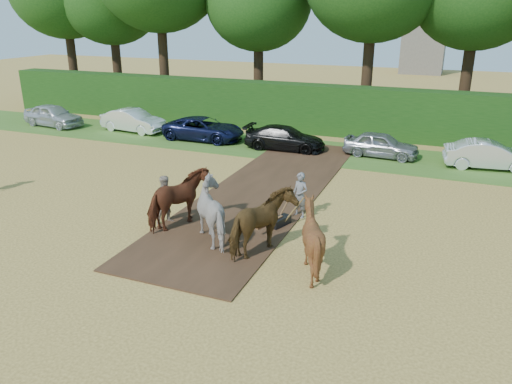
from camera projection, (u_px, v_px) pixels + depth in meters
name	position (u px, v px, depth m)	size (l,w,h in m)	color
ground	(144.00, 254.00, 15.87)	(120.00, 120.00, 0.00)	gold
earth_strip	(266.00, 191.00, 21.44)	(4.50, 17.00, 0.05)	#472D1C
grass_verge	(285.00, 148.00, 28.07)	(50.00, 5.00, 0.03)	#38601E
hedgerow	(309.00, 108.00, 31.49)	(46.00, 1.60, 3.00)	#14380F
spectator_near	(167.00, 200.00, 17.91)	(0.88, 0.69, 1.81)	#B7A490
plough_team	(242.00, 217.00, 16.11)	(7.19, 5.24, 2.07)	maroon
parked_cars	(298.00, 137.00, 27.72)	(36.88, 3.40, 1.48)	silver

